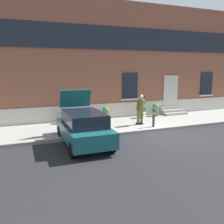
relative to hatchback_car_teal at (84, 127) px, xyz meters
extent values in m
plane|color=#232326|center=(4.29, -0.10, -0.80)|extent=(80.00, 80.00, 0.00)
cube|color=#99968E|center=(4.29, 2.70, -0.72)|extent=(24.00, 3.60, 0.15)
cube|color=gray|center=(4.29, 0.84, -0.72)|extent=(24.00, 0.12, 0.15)
cube|color=brown|center=(4.29, 5.20, 2.95)|extent=(24.00, 1.40, 7.50)
cube|color=#BCB7A8|center=(4.29, 4.48, -0.25)|extent=(24.00, 0.08, 1.10)
cube|color=maroon|center=(7.59, 4.47, 0.88)|extent=(1.00, 0.08, 2.10)
cube|color=#BCB7A8|center=(7.59, 4.45, 0.93)|extent=(1.16, 0.06, 2.24)
cube|color=black|center=(4.39, 4.47, 1.40)|extent=(1.10, 0.06, 1.70)
cube|color=#BCB7A8|center=(4.39, 4.44, 0.50)|extent=(1.30, 0.12, 0.10)
cube|color=black|center=(10.79, 4.47, 1.40)|extent=(1.10, 0.06, 1.70)
cube|color=#BCB7A8|center=(10.79, 4.44, 0.50)|extent=(1.30, 0.12, 0.10)
cube|color=black|center=(4.29, 4.47, 4.40)|extent=(16.80, 0.06, 1.40)
cube|color=#9E998E|center=(7.59, 3.70, -0.57)|extent=(1.75, 0.32, 0.16)
cube|color=#9E998E|center=(7.59, 4.02, -0.49)|extent=(1.75, 0.32, 0.32)
cube|color=#9E998E|center=(7.59, 4.34, -0.41)|extent=(1.75, 0.32, 0.48)
cube|color=#165156|center=(0.00, 0.02, -0.18)|extent=(1.79, 4.02, 0.64)
cube|color=black|center=(0.00, -0.13, 0.42)|extent=(1.56, 2.42, 0.56)
cube|color=black|center=(0.02, 2.03, -0.40)|extent=(1.66, 0.12, 0.20)
cube|color=yellow|center=(0.02, 2.03, -0.22)|extent=(0.52, 0.03, 0.12)
cube|color=#B21414|center=(-0.73, 2.03, 0.04)|extent=(0.16, 0.04, 0.18)
cube|color=#B21414|center=(0.78, 2.02, 0.04)|extent=(0.16, 0.04, 0.18)
cube|color=#165156|center=(0.01, 1.47, 1.10)|extent=(1.49, 0.38, 0.87)
cylinder|color=black|center=(-0.81, -1.37, -0.50)|extent=(0.21, 0.60, 0.60)
cylinder|color=black|center=(0.78, -1.39, -0.50)|extent=(0.21, 0.60, 0.60)
cylinder|color=black|center=(-0.78, 1.43, -0.50)|extent=(0.21, 0.60, 0.60)
cylinder|color=black|center=(0.81, 1.41, -0.50)|extent=(0.21, 0.60, 0.60)
cylinder|color=#333338|center=(4.30, 1.25, -0.17)|extent=(0.14, 0.14, 0.95)
sphere|color=#333338|center=(4.30, 1.25, 0.32)|extent=(0.15, 0.15, 0.15)
cylinder|color=silver|center=(4.30, 1.25, 0.12)|extent=(0.15, 0.15, 0.06)
cylinder|color=#514C1E|center=(3.76, 2.03, -0.20)|extent=(0.15, 0.15, 0.82)
cube|color=black|center=(3.76, 2.09, -0.60)|extent=(0.12, 0.28, 0.10)
cylinder|color=#514C1E|center=(3.98, 2.03, -0.20)|extent=(0.15, 0.15, 0.82)
cube|color=black|center=(3.98, 2.09, -0.60)|extent=(0.12, 0.28, 0.10)
cylinder|color=#514C1E|center=(3.87, 1.98, 0.52)|extent=(0.34, 0.43, 0.66)
sphere|color=tan|center=(3.87, 1.92, 0.96)|extent=(0.22, 0.22, 0.22)
sphere|color=silver|center=(3.87, 1.92, 0.99)|extent=(0.21, 0.21, 0.21)
cylinder|color=#514C1E|center=(3.65, 1.95, 0.50)|extent=(0.09, 0.17, 0.57)
cylinder|color=#514C1E|center=(4.07, 1.95, 0.72)|extent=(0.09, 0.42, 0.41)
cube|color=black|center=(4.02, 1.90, 0.94)|extent=(0.07, 0.02, 0.15)
cylinder|color=#2D2D30|center=(-0.06, 3.98, -0.48)|extent=(0.40, 0.40, 0.34)
cylinder|color=#2D2D30|center=(-0.06, 3.98, -0.34)|extent=(0.44, 0.44, 0.05)
cylinder|color=#47331E|center=(-0.06, 3.98, -0.19)|extent=(0.04, 0.04, 0.24)
sphere|color=#1E5628|center=(-0.06, 3.98, -0.01)|extent=(0.44, 0.44, 0.44)
sphere|color=#1E5628|center=(0.04, 3.93, -0.11)|extent=(0.24, 0.24, 0.24)
cylinder|color=#B25B38|center=(2.44, 3.84, -0.48)|extent=(0.40, 0.40, 0.34)
cylinder|color=#B25B38|center=(2.44, 3.84, -0.34)|extent=(0.44, 0.44, 0.05)
cylinder|color=#47331E|center=(2.44, 3.84, -0.19)|extent=(0.04, 0.04, 0.24)
sphere|color=#387F33|center=(2.44, 3.84, -0.01)|extent=(0.44, 0.44, 0.44)
sphere|color=#387F33|center=(2.54, 3.79, -0.11)|extent=(0.24, 0.24, 0.24)
cylinder|color=beige|center=(4.95, 3.71, -0.48)|extent=(0.40, 0.40, 0.34)
cylinder|color=beige|center=(4.95, 3.71, -0.34)|extent=(0.44, 0.44, 0.05)
cylinder|color=#47331E|center=(4.95, 3.71, -0.19)|extent=(0.04, 0.04, 0.24)
sphere|color=#1E5628|center=(4.95, 3.71, -0.01)|extent=(0.44, 0.44, 0.44)
sphere|color=#1E5628|center=(5.05, 3.66, -0.11)|extent=(0.24, 0.24, 0.24)
cylinder|color=#606B38|center=(6.08, 3.91, -0.48)|extent=(0.40, 0.40, 0.34)
cylinder|color=#606B38|center=(6.08, 3.91, -0.34)|extent=(0.44, 0.44, 0.05)
cylinder|color=#47331E|center=(6.08, 3.91, -0.19)|extent=(0.04, 0.04, 0.24)
sphere|color=#4C843D|center=(6.08, 3.91, -0.01)|extent=(0.44, 0.44, 0.44)
sphere|color=#4C843D|center=(6.18, 3.86, -0.11)|extent=(0.24, 0.24, 0.24)
camera|label=1|loc=(-2.67, -10.11, 2.56)|focal=39.14mm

